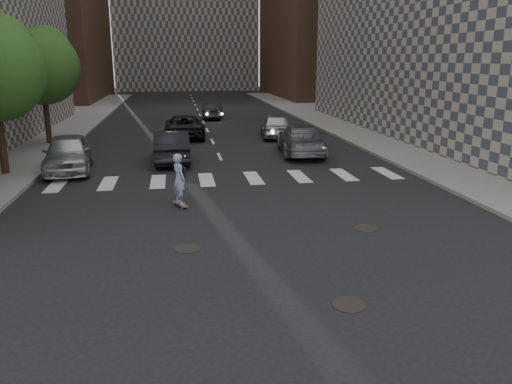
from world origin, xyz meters
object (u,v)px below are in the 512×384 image
traffic_car_b (301,139)px  traffic_car_c (184,126)px  skateboarder (179,179)px  traffic_car_e (212,111)px  silver_sedan (68,153)px  traffic_car_a (171,146)px  tree_c (43,63)px  traffic_car_d (276,125)px

traffic_car_b → traffic_car_c: bearing=-42.7°
skateboarder → traffic_car_e: (3.04, 25.54, -0.29)m
silver_sedan → traffic_car_a: (4.56, 1.38, -0.05)m
tree_c → skateboarder: 16.12m
tree_c → traffic_car_c: 8.90m
traffic_car_a → traffic_car_e: bearing=-102.0°
tree_c → traffic_car_a: (7.02, -6.14, -3.87)m
silver_sedan → traffic_car_b: silver_sedan is taller
traffic_car_b → traffic_car_d: bearing=-82.3°
traffic_car_a → traffic_car_e: (3.33, 17.79, -0.09)m
tree_c → traffic_car_e: 16.08m
traffic_car_a → traffic_car_d: 9.61m
traffic_car_c → tree_c: bearing=12.5°
skateboarder → silver_sedan: 8.01m
skateboarder → traffic_car_b: bearing=29.2°
traffic_car_a → traffic_car_d: (6.58, 7.00, 0.01)m
traffic_car_c → traffic_car_d: size_ratio=1.15×
silver_sedan → traffic_car_c: 10.65m
tree_c → traffic_car_d: 14.16m
silver_sedan → traffic_car_b: bearing=5.2°
skateboarder → traffic_car_e: 25.72m
silver_sedan → traffic_car_b: 11.56m
traffic_car_b → traffic_car_e: (-3.41, 16.79, -0.11)m
skateboarder → traffic_car_e: bearing=58.8°
traffic_car_d → traffic_car_e: traffic_car_d is taller
skateboarder → traffic_car_a: 7.76m
traffic_car_b → traffic_car_d: traffic_car_b is taller
traffic_car_d → traffic_car_e: bearing=-65.9°
skateboarder → traffic_car_b: (6.45, 8.75, -0.17)m
skateboarder → silver_sedan: bearing=103.0°
skateboarder → traffic_car_a: (-0.30, 7.75, -0.19)m
silver_sedan → traffic_car_b: (11.31, 2.38, -0.03)m
traffic_car_d → silver_sedan: bearing=44.4°
tree_c → traffic_car_e: bearing=48.4°
skateboarder → tree_c: bearing=93.4°
traffic_car_b → traffic_car_d: 6.00m
traffic_car_a → traffic_car_d: traffic_car_d is taller
traffic_car_a → traffic_car_e: traffic_car_a is taller
traffic_car_b → traffic_car_e: traffic_car_b is taller
traffic_car_a → traffic_car_b: traffic_car_b is taller
traffic_car_b → traffic_car_c: size_ratio=1.04×
traffic_car_c → traffic_car_e: bearing=-103.9°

